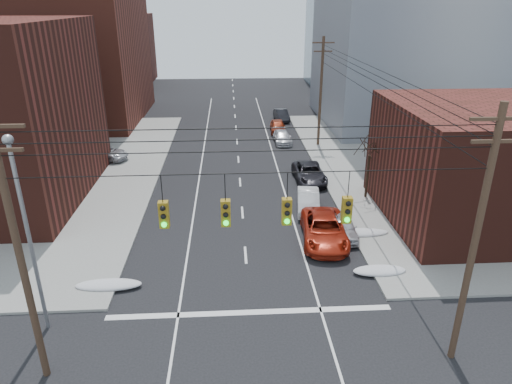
{
  "coord_description": "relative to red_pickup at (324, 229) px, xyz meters",
  "views": [
    {
      "loc": [
        -0.8,
        -11.83,
        14.12
      ],
      "look_at": [
        0.79,
        14.62,
        3.0
      ],
      "focal_mm": 32.0,
      "sensor_mm": 36.0,
      "label": 1
    }
  ],
  "objects": [
    {
      "name": "snow_nw",
      "position": [
        -12.43,
        -4.47,
        -0.6
      ],
      "size": [
        3.5,
        1.08,
        0.42
      ],
      "primitive_type": "ellipsoid",
      "color": "silver",
      "rests_on": "ground"
    },
    {
      "name": "bare_tree",
      "position": [
        4.55,
        6.53,
        1.51
      ],
      "size": [
        2.09,
        2.2,
        4.93
      ],
      "color": "black",
      "rests_on": "ground"
    },
    {
      "name": "snow_ne",
      "position": [
        2.37,
        -3.97,
        -0.6
      ],
      "size": [
        3.0,
        1.08,
        0.42
      ],
      "primitive_type": "ellipsoid",
      "color": "silver",
      "rests_on": "ground"
    },
    {
      "name": "building_storefront",
      "position": [
        12.97,
        2.53,
        3.19
      ],
      "size": [
        16.0,
        12.0,
        8.0
      ],
      "primitive_type": "cube",
      "color": "#451C14",
      "rests_on": "ground"
    },
    {
      "name": "street_light",
      "position": [
        -14.53,
        -7.47,
        4.73
      ],
      "size": [
        0.44,
        0.44,
        9.32
      ],
      "color": "gray",
      "rests_on": "ground"
    },
    {
      "name": "building_office",
      "position": [
        16.97,
        30.53,
        11.69
      ],
      "size": [
        22.0,
        20.0,
        25.0
      ],
      "primitive_type": "cube",
      "color": "gray",
      "rests_on": "ground"
    },
    {
      "name": "red_pickup",
      "position": [
        0.0,
        0.0,
        0.0
      ],
      "size": [
        3.23,
        6.07,
        1.62
      ],
      "primitive_type": "imported",
      "rotation": [
        0.0,
        0.0,
        -0.09
      ],
      "color": "#991F0D",
      "rests_on": "ground"
    },
    {
      "name": "utility_pole_left",
      "position": [
        -13.53,
        -10.47,
        4.97
      ],
      "size": [
        2.2,
        0.28,
        11.0
      ],
      "color": "#473323",
      "rests_on": "ground"
    },
    {
      "name": "parked_car_b",
      "position": [
        -0.23,
        4.67,
        -0.09
      ],
      "size": [
        2.06,
        4.52,
        1.44
      ],
      "primitive_type": "imported",
      "rotation": [
        0.0,
        0.0,
        -0.13
      ],
      "color": "silver",
      "rests_on": "ground"
    },
    {
      "name": "lot_car_b",
      "position": [
        -17.83,
        16.77,
        -0.0
      ],
      "size": [
        5.2,
        3.57,
        1.32
      ],
      "primitive_type": "imported",
      "rotation": [
        0.0,
        0.0,
        1.25
      ],
      "color": "#B0B0B5",
      "rests_on": "sidewalk_nw"
    },
    {
      "name": "utility_pole_right",
      "position": [
        3.47,
        -10.47,
        4.97
      ],
      "size": [
        2.2,
        0.28,
        11.0
      ],
      "color": "#473323",
      "rests_on": "ground"
    },
    {
      "name": "parked_car_f",
      "position": [
        0.83,
        31.72,
        -0.11
      ],
      "size": [
        1.84,
        4.36,
        1.4
      ],
      "primitive_type": "imported",
      "rotation": [
        0.0,
        0.0,
        0.08
      ],
      "color": "black",
      "rests_on": "ground"
    },
    {
      "name": "traffic_signals",
      "position": [
        -4.94,
        -10.5,
        6.36
      ],
      "size": [
        17.0,
        0.42,
        2.02
      ],
      "color": "black",
      "rests_on": "ground"
    },
    {
      "name": "lot_car_a",
      "position": [
        -20.06,
        6.68,
        0.01
      ],
      "size": [
        4.33,
        2.67,
        1.35
      ],
      "primitive_type": "imported",
      "rotation": [
        0.0,
        0.0,
        1.24
      ],
      "color": "silver",
      "rests_on": "sidewalk_nw"
    },
    {
      "name": "utility_pole_far",
      "position": [
        3.47,
        20.53,
        4.97
      ],
      "size": [
        2.2,
        0.28,
        11.0
      ],
      "color": "#473323",
      "rests_on": "ground"
    },
    {
      "name": "parked_car_c",
      "position": [
        0.81,
        10.42,
        -0.09
      ],
      "size": [
        2.48,
        5.26,
        1.45
      ],
      "primitive_type": "imported",
      "rotation": [
        0.0,
        0.0,
        0.01
      ],
      "color": "black",
      "rests_on": "ground"
    },
    {
      "name": "snow_east_far",
      "position": [
        2.37,
        0.53,
        -0.6
      ],
      "size": [
        4.0,
        1.08,
        0.42
      ],
      "primitive_type": "ellipsoid",
      "color": "silver",
      "rests_on": "ground"
    },
    {
      "name": "building_glass",
      "position": [
        18.97,
        56.53,
        10.19
      ],
      "size": [
        20.0,
        18.0,
        22.0
      ],
      "primitive_type": "cube",
      "color": "gray",
      "rests_on": "ground"
    },
    {
      "name": "lot_car_c",
      "position": [
        -21.97,
        9.26,
        -0.05
      ],
      "size": [
        4.37,
        2.23,
        1.22
      ],
      "primitive_type": "imported",
      "rotation": [
        0.0,
        0.0,
        1.7
      ],
      "color": "black",
      "rests_on": "sidewalk_nw"
    },
    {
      "name": "parked_car_a",
      "position": [
        1.37,
        0.62,
        -0.15
      ],
      "size": [
        1.71,
        3.93,
        1.32
      ],
      "primitive_type": "imported",
      "rotation": [
        0.0,
        0.0,
        -0.04
      ],
      "color": "silver",
      "rests_on": "ground"
    },
    {
      "name": "lot_car_d",
      "position": [
        -21.83,
        16.39,
        0.05
      ],
      "size": [
        4.34,
        2.09,
        1.43
      ],
      "primitive_type": "imported",
      "rotation": [
        0.0,
        0.0,
        1.67
      ],
      "color": "#9D9DA1",
      "rests_on": "sidewalk_nw"
    },
    {
      "name": "building_brick_far",
      "position": [
        -31.03,
        60.53,
        5.19
      ],
      "size": [
        22.0,
        18.0,
        12.0
      ],
      "primitive_type": "cube",
      "color": "#451C14",
      "rests_on": "ground"
    },
    {
      "name": "parked_car_e",
      "position": [
        -0.23,
        26.09,
        -0.09
      ],
      "size": [
        1.87,
        4.29,
        1.44
      ],
      "primitive_type": "imported",
      "rotation": [
        0.0,
        0.0,
        -0.04
      ],
      "color": "maroon",
      "rests_on": "ground"
    },
    {
      "name": "parked_car_d",
      "position": [
        -0.17,
        21.86,
        -0.19
      ],
      "size": [
        1.85,
        4.32,
        1.24
      ],
      "primitive_type": "imported",
      "rotation": [
        0.0,
        0.0,
        0.03
      ],
      "color": "silver",
      "rests_on": "ground"
    }
  ]
}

